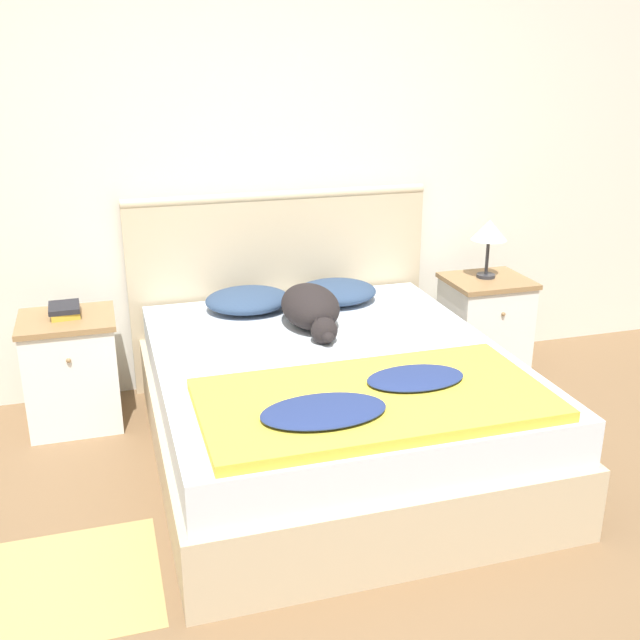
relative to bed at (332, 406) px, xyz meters
name	(u,v)px	position (x,y,z in m)	size (l,w,h in m)	color
ground_plane	(389,601)	(-0.11, -1.06, -0.26)	(16.00, 16.00, 0.00)	brown
wall_back	(256,164)	(-0.11, 1.07, 1.01)	(9.00, 0.06, 2.55)	silver
bed	(332,406)	(0.00, 0.00, 0.00)	(1.67, 1.96, 0.54)	#C6B28E
headboard	(281,283)	(0.00, 1.00, 0.32)	(1.75, 0.06, 1.13)	#C6B28E
nightstand_left	(72,371)	(-1.20, 0.71, 0.04)	(0.48, 0.44, 0.60)	white
nightstand_right	(484,325)	(1.20, 0.71, 0.04)	(0.48, 0.44, 0.60)	white
pillow_left	(248,300)	(-0.25, 0.73, 0.33)	(0.46, 0.40, 0.12)	navy
pillow_right	(336,292)	(0.25, 0.73, 0.33)	(0.46, 0.40, 0.12)	navy
quilt	(372,399)	(-0.01, -0.57, 0.30)	(1.40, 0.74, 0.08)	yellow
dog	(311,308)	(0.01, 0.38, 0.37)	(0.29, 0.63, 0.22)	black
book_stack	(65,310)	(-1.20, 0.74, 0.36)	(0.16, 0.19, 0.06)	gold
table_lamp	(489,232)	(1.20, 0.74, 0.61)	(0.21, 0.21, 0.35)	#2D2D33
rug	(25,592)	(-1.38, -0.63, -0.26)	(0.98, 0.67, 0.00)	tan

